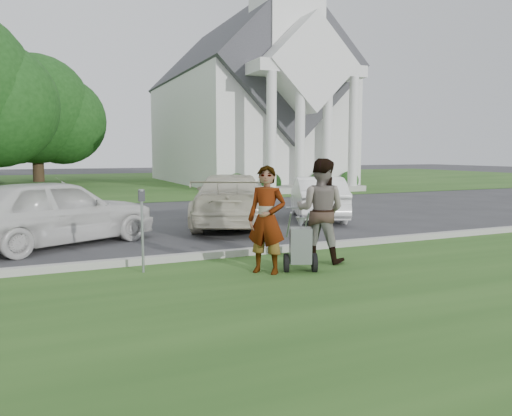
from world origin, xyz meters
TOP-DOWN VIEW (x-y plane):
  - ground at (0.00, 0.00)m, footprint 120.00×120.00m
  - grass_strip at (0.00, -3.00)m, footprint 80.00×7.00m
  - church_lawn at (0.00, 27.00)m, footprint 80.00×30.00m
  - curb at (0.00, 0.55)m, footprint 80.00×0.18m
  - church at (9.00, 23.11)m, footprint 9.19×19.00m
  - tree_back at (-4.01, 29.99)m, footprint 9.61×7.60m
  - striping_cart at (0.12, -1.10)m, footprint 0.85×1.22m
  - person_left at (-0.47, -0.96)m, footprint 0.79×0.79m
  - person_right at (0.83, -0.56)m, footprint 1.20×1.19m
  - parking_meter_near at (-2.41, -0.08)m, footprint 0.11×0.09m
  - car_b at (-3.70, 3.28)m, footprint 4.84×3.61m
  - car_c at (1.00, 4.61)m, footprint 3.90×5.50m
  - car_d at (4.00, 4.90)m, footprint 2.88×4.26m

SIDE VIEW (x-z plane):
  - ground at x=0.00m, z-range 0.00..0.00m
  - grass_strip at x=0.00m, z-range 0.00..0.01m
  - church_lawn at x=0.00m, z-range 0.00..0.01m
  - curb at x=0.00m, z-range 0.00..0.15m
  - striping_cart at x=0.12m, z-range -0.07..0.98m
  - car_d at x=4.00m, z-range 0.00..1.33m
  - car_c at x=1.00m, z-range 0.00..1.48m
  - car_b at x=-3.70m, z-range 0.00..1.54m
  - parking_meter_near at x=-2.41m, z-range 0.19..1.65m
  - person_left at x=-0.47m, z-range 0.00..1.85m
  - person_right at x=0.83m, z-range 0.00..1.96m
  - tree_back at x=-4.01m, z-range 0.28..9.17m
  - church at x=9.00m, z-range -6.11..17.99m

